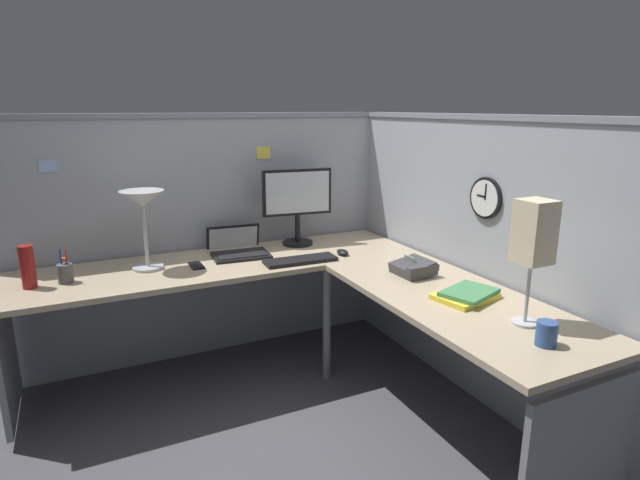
# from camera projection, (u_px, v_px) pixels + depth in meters

# --- Properties ---
(ground_plane) EXTENTS (6.80, 6.80, 0.00)m
(ground_plane) POSITION_uv_depth(u_px,v_px,m) (314.00, 395.00, 2.97)
(ground_plane) COLOR #47474C
(cubicle_wall_back) EXTENTS (2.57, 0.12, 1.58)m
(cubicle_wall_back) POSITION_uv_depth(u_px,v_px,m) (207.00, 236.00, 3.37)
(cubicle_wall_back) COLOR #999EA8
(cubicle_wall_back) RESTS_ON ground
(cubicle_wall_right) EXTENTS (0.12, 2.37, 1.58)m
(cubicle_wall_right) POSITION_uv_depth(u_px,v_px,m) (473.00, 257.00, 2.90)
(cubicle_wall_right) COLOR #999EA8
(cubicle_wall_right) RESTS_ON ground
(desk) EXTENTS (2.35, 2.15, 0.73)m
(desk) POSITION_uv_depth(u_px,v_px,m) (293.00, 300.00, 2.71)
(desk) COLOR tan
(desk) RESTS_ON ground
(monitor) EXTENTS (0.46, 0.20, 0.50)m
(monitor) POSITION_uv_depth(u_px,v_px,m) (297.00, 201.00, 3.34)
(monitor) COLOR black
(monitor) RESTS_ON desk
(laptop) EXTENTS (0.37, 0.41, 0.22)m
(laptop) POSITION_uv_depth(u_px,v_px,m) (237.00, 249.00, 3.22)
(laptop) COLOR black
(laptop) RESTS_ON desk
(keyboard) EXTENTS (0.44, 0.16, 0.02)m
(keyboard) POSITION_uv_depth(u_px,v_px,m) (300.00, 260.00, 3.02)
(keyboard) COLOR black
(keyboard) RESTS_ON desk
(computer_mouse) EXTENTS (0.06, 0.10, 0.03)m
(computer_mouse) POSITION_uv_depth(u_px,v_px,m) (343.00, 252.00, 3.17)
(computer_mouse) COLOR black
(computer_mouse) RESTS_ON desk
(desk_lamp_dome) EXTENTS (0.24, 0.24, 0.44)m
(desk_lamp_dome) POSITION_uv_depth(u_px,v_px,m) (143.00, 205.00, 2.81)
(desk_lamp_dome) COLOR #B7BABF
(desk_lamp_dome) RESTS_ON desk
(pen_cup) EXTENTS (0.08, 0.08, 0.18)m
(pen_cup) POSITION_uv_depth(u_px,v_px,m) (65.00, 273.00, 2.66)
(pen_cup) COLOR #4C4C51
(pen_cup) RESTS_ON desk
(cell_phone) EXTENTS (0.07, 0.14, 0.01)m
(cell_phone) POSITION_uv_depth(u_px,v_px,m) (196.00, 266.00, 2.94)
(cell_phone) COLOR black
(cell_phone) RESTS_ON desk
(thermos_flask) EXTENTS (0.07, 0.07, 0.22)m
(thermos_flask) POSITION_uv_depth(u_px,v_px,m) (28.00, 267.00, 2.57)
(thermos_flask) COLOR maroon
(thermos_flask) RESTS_ON desk
(office_phone) EXTENTS (0.20, 0.21, 0.11)m
(office_phone) POSITION_uv_depth(u_px,v_px,m) (414.00, 268.00, 2.78)
(office_phone) COLOR #38383D
(office_phone) RESTS_ON desk
(book_stack) EXTENTS (0.33, 0.27, 0.04)m
(book_stack) POSITION_uv_depth(u_px,v_px,m) (467.00, 295.00, 2.44)
(book_stack) COLOR yellow
(book_stack) RESTS_ON desk
(desk_lamp_paper) EXTENTS (0.13, 0.13, 0.53)m
(desk_lamp_paper) POSITION_uv_depth(u_px,v_px,m) (534.00, 236.00, 2.07)
(desk_lamp_paper) COLOR #B7BABF
(desk_lamp_paper) RESTS_ON desk
(coffee_mug) EXTENTS (0.08, 0.08, 0.10)m
(coffee_mug) POSITION_uv_depth(u_px,v_px,m) (546.00, 334.00, 1.96)
(coffee_mug) COLOR #2D4C8C
(coffee_mug) RESTS_ON desk
(wall_clock) EXTENTS (0.04, 0.22, 0.22)m
(wall_clock) POSITION_uv_depth(u_px,v_px,m) (486.00, 198.00, 2.68)
(wall_clock) COLOR black
(pinned_note_leftmost) EXTENTS (0.09, 0.00, 0.07)m
(pinned_note_leftmost) POSITION_uv_depth(u_px,v_px,m) (48.00, 166.00, 2.83)
(pinned_note_leftmost) COLOR #99B7E5
(pinned_note_middle) EXTENTS (0.09, 0.00, 0.08)m
(pinned_note_middle) POSITION_uv_depth(u_px,v_px,m) (263.00, 153.00, 3.36)
(pinned_note_middle) COLOR #EAD84C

